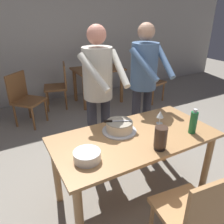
# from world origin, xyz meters

# --- Properties ---
(ground_plane) EXTENTS (14.00, 14.00, 0.00)m
(ground_plane) POSITION_xyz_m (0.00, 0.00, 0.00)
(ground_plane) COLOR gray
(back_wall) EXTENTS (10.00, 0.12, 2.70)m
(back_wall) POSITION_xyz_m (0.00, 3.34, 1.35)
(back_wall) COLOR #BCB7AD
(back_wall) RESTS_ON ground_plane
(main_dining_table) EXTENTS (1.58, 0.78, 0.75)m
(main_dining_table) POSITION_xyz_m (0.00, 0.00, 0.63)
(main_dining_table) COLOR tan
(main_dining_table) RESTS_ON ground_plane
(cake_on_platter) EXTENTS (0.34, 0.34, 0.11)m
(cake_on_platter) POSITION_xyz_m (-0.09, 0.14, 0.80)
(cake_on_platter) COLOR silver
(cake_on_platter) RESTS_ON main_dining_table
(cake_knife) EXTENTS (0.25, 0.13, 0.02)m
(cake_knife) POSITION_xyz_m (-0.16, 0.17, 0.87)
(cake_knife) COLOR silver
(cake_knife) RESTS_ON cake_on_platter
(plate_stack) EXTENTS (0.22, 0.22, 0.08)m
(plate_stack) POSITION_xyz_m (-0.55, -0.13, 0.79)
(plate_stack) COLOR white
(plate_stack) RESTS_ON main_dining_table
(wine_glass_near) EXTENTS (0.08, 0.08, 0.14)m
(wine_glass_near) POSITION_xyz_m (0.36, 0.08, 0.85)
(wine_glass_near) COLOR silver
(wine_glass_near) RESTS_ON main_dining_table
(water_bottle) EXTENTS (0.07, 0.07, 0.25)m
(water_bottle) POSITION_xyz_m (0.52, -0.22, 0.86)
(water_bottle) COLOR #1E6B38
(water_bottle) RESTS_ON main_dining_table
(hurricane_lamp) EXTENTS (0.11, 0.11, 0.21)m
(hurricane_lamp) POSITION_xyz_m (0.06, -0.28, 0.86)
(hurricane_lamp) COLOR black
(hurricane_lamp) RESTS_ON main_dining_table
(person_cutting_cake) EXTENTS (0.46, 0.57, 1.72)m
(person_cutting_cake) POSITION_xyz_m (-0.09, 0.60, 1.08)
(person_cutting_cake) COLOR #2D2D38
(person_cutting_cake) RESTS_ON ground_plane
(person_standing_beside) EXTENTS (0.47, 0.56, 1.72)m
(person_standing_beside) POSITION_xyz_m (0.54, 0.63, 1.08)
(person_standing_beside) COLOR #2D2D38
(person_standing_beside) RESTS_ON ground_plane
(chair_near_side) EXTENTS (0.48, 0.48, 0.90)m
(chair_near_side) POSITION_xyz_m (0.02, -0.77, 0.49)
(chair_near_side) COLOR tan
(chair_near_side) RESTS_ON ground_plane
(background_table) EXTENTS (1.00, 0.70, 0.74)m
(background_table) POSITION_xyz_m (0.86, 2.64, 0.58)
(background_table) COLOR brown
(background_table) RESTS_ON ground_plane
(background_chair_0) EXTENTS (0.53, 0.53, 0.90)m
(background_chair_0) POSITION_xyz_m (1.82, 2.10, 0.49)
(background_chair_0) COLOR brown
(background_chair_0) RESTS_ON ground_plane
(background_chair_1) EXTENTS (0.62, 0.62, 0.90)m
(background_chair_1) POSITION_xyz_m (-0.68, 2.31, 0.49)
(background_chair_1) COLOR brown
(background_chair_1) RESTS_ON ground_plane
(background_chair_3) EXTENTS (0.54, 0.54, 0.90)m
(background_chair_3) POSITION_xyz_m (0.04, 2.74, 0.49)
(background_chair_3) COLOR brown
(background_chair_3) RESTS_ON ground_plane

